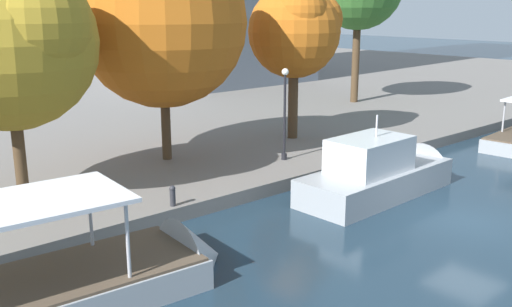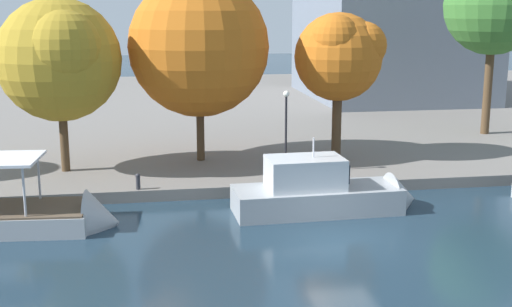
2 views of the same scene
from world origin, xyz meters
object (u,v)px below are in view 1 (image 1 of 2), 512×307
object	(u,v)px
tour_boat_0	(46,300)
mooring_bollard_0	(173,195)
lamp_post	(285,111)
tree_1	(15,37)
motor_yacht_1	(384,176)
tree_0	(298,28)
tree_2	(159,19)

from	to	relation	value
tour_boat_0	mooring_bollard_0	world-z (taller)	tour_boat_0
lamp_post	tree_1	distance (m)	12.16
tour_boat_0	motor_yacht_1	distance (m)	14.76
mooring_bollard_0	tree_0	size ratio (longest dim) A/B	0.09
lamp_post	mooring_bollard_0	bearing A→B (deg)	-165.02
mooring_bollard_0	tree_2	xyz separation A→B (m)	(3.41, 5.97, 6.19)
tour_boat_0	tree_1	bearing A→B (deg)	76.24
mooring_bollard_0	lamp_post	distance (m)	8.22
tree_0	tree_2	size ratio (longest dim) A/B	0.80
tree_0	tour_boat_0	bearing A→B (deg)	-154.59
motor_yacht_1	tree_1	bearing A→B (deg)	147.46
tour_boat_0	tree_0	distance (m)	20.47
lamp_post	tree_2	bearing A→B (deg)	137.74
lamp_post	tree_2	size ratio (longest dim) A/B	0.42
tree_0	tree_1	size ratio (longest dim) A/B	0.91
lamp_post	tree_0	bearing A→B (deg)	38.15
tree_0	tree_2	xyz separation A→B (m)	(-8.05, 0.97, 0.56)
motor_yacht_1	tree_1	distance (m)	15.49
tree_0	tree_1	bearing A→B (deg)	-176.82
tree_1	tree_0	bearing A→B (deg)	3.18
tree_0	tree_1	xyz separation A→B (m)	(-15.13, -0.84, 0.06)
tree_0	lamp_post	bearing A→B (deg)	-141.85
motor_yacht_1	lamp_post	xyz separation A→B (m)	(-0.90, 5.21, 2.23)
motor_yacht_1	tree_0	world-z (taller)	tree_0
lamp_post	tree_2	world-z (taller)	tree_2
tour_boat_0	motor_yacht_1	size ratio (longest dim) A/B	1.37
tour_boat_0	motor_yacht_1	world-z (taller)	motor_yacht_1
motor_yacht_1	mooring_bollard_0	xyz separation A→B (m)	(-8.61, 3.14, 0.28)
lamp_post	tour_boat_0	bearing A→B (deg)	-158.64
lamp_post	tree_0	xyz separation A→B (m)	(3.74, 2.94, 3.67)
mooring_bollard_0	tree_1	distance (m)	7.94
tree_0	tree_2	distance (m)	8.12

